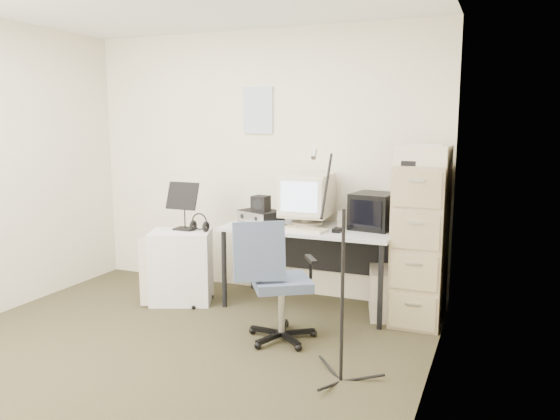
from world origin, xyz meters
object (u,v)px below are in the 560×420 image
at_px(desk, 310,267).
at_px(office_chair, 282,280).
at_px(side_cart, 182,266).
at_px(filing_cabinet, 420,244).

distance_m(desk, office_chair, 0.81).
height_order(office_chair, side_cart, office_chair).
relative_size(desk, office_chair, 1.61).
height_order(filing_cabinet, office_chair, filing_cabinet).
relative_size(filing_cabinet, desk, 0.87).
height_order(desk, office_chair, office_chair).
bearing_deg(side_cart, desk, -7.43).
bearing_deg(side_cart, office_chair, -44.82).
bearing_deg(desk, office_chair, -86.06).
xyz_separation_m(filing_cabinet, desk, (-0.95, -0.03, -0.29)).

